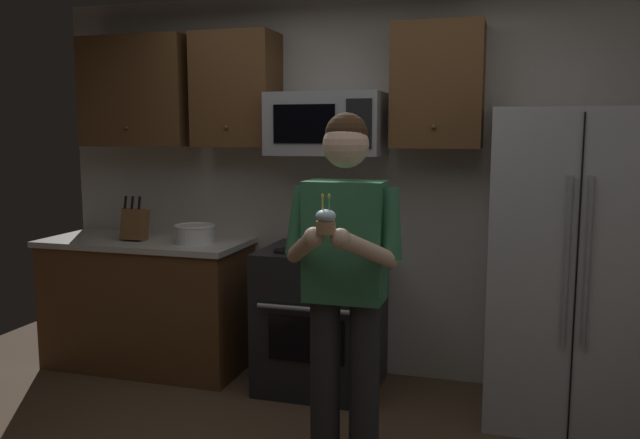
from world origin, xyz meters
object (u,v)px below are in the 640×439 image
(oven_range, at_px, (321,318))
(refrigerator, at_px, (570,267))
(microwave, at_px, (327,124))
(bowl_large_white, at_px, (195,233))
(person, at_px, (345,273))
(cupcake, at_px, (326,221))
(knife_block, at_px, (135,224))

(oven_range, relative_size, refrigerator, 0.52)
(oven_range, height_order, microwave, microwave)
(bowl_large_white, bearing_deg, microwave, 8.95)
(refrigerator, xyz_separation_m, bowl_large_white, (-2.39, 0.02, 0.09))
(person, height_order, cupcake, person)
(oven_range, xyz_separation_m, microwave, (0.00, 0.12, 1.26))
(bowl_large_white, height_order, cupcake, cupcake)
(microwave, relative_size, bowl_large_white, 2.69)
(microwave, xyz_separation_m, person, (0.40, -1.09, -0.72))
(refrigerator, distance_m, bowl_large_white, 2.40)
(knife_block, relative_size, cupcake, 1.84)
(person, bearing_deg, microwave, 110.24)
(cupcake, bearing_deg, bowl_large_white, 135.32)
(microwave, distance_m, refrigerator, 1.72)
(oven_range, bearing_deg, cupcake, -72.80)
(person, bearing_deg, refrigerator, 40.50)
(person, relative_size, cupcake, 10.13)
(refrigerator, distance_m, knife_block, 2.85)
(microwave, bearing_deg, bowl_large_white, -171.05)
(refrigerator, bearing_deg, microwave, 173.97)
(oven_range, xyz_separation_m, cupcake, (0.40, -1.30, 0.83))
(cupcake, bearing_deg, microwave, 105.83)
(cupcake, bearing_deg, person, 90.00)
(refrigerator, height_order, cupcake, refrigerator)
(refrigerator, height_order, bowl_large_white, refrigerator)
(refrigerator, bearing_deg, bowl_large_white, 179.57)
(oven_range, distance_m, microwave, 1.26)
(microwave, xyz_separation_m, bowl_large_white, (-0.89, -0.14, -0.73))
(knife_block, bearing_deg, refrigerator, -0.20)
(oven_range, bearing_deg, knife_block, -178.76)
(knife_block, distance_m, cupcake, 2.18)
(oven_range, distance_m, cupcake, 1.60)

